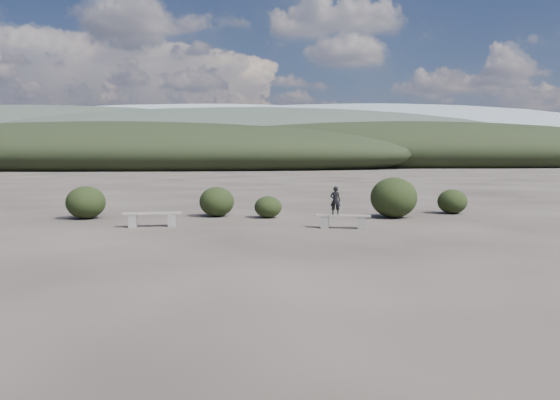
{
  "coord_description": "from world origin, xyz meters",
  "views": [
    {
      "loc": [
        -0.21,
        -12.59,
        2.4
      ],
      "look_at": [
        0.57,
        3.5,
        1.1
      ],
      "focal_mm": 35.0,
      "sensor_mm": 36.0,
      "label": 1
    }
  ],
  "objects": [
    {
      "name": "shrub_c",
      "position": [
        0.34,
        8.5,
        0.43
      ],
      "size": [
        1.06,
        1.06,
        0.85
      ],
      "primitive_type": "ellipsoid",
      "color": "black",
      "rests_on": "ground"
    },
    {
      "name": "shrub_b",
      "position": [
        -1.68,
        9.08,
        0.59
      ],
      "size": [
        1.38,
        1.38,
        1.18
      ],
      "primitive_type": "ellipsoid",
      "color": "black",
      "rests_on": "ground"
    },
    {
      "name": "bench_left",
      "position": [
        -3.66,
        6.0,
        0.3
      ],
      "size": [
        1.99,
        0.63,
        0.49
      ],
      "rotation": [
        0.0,
        0.0,
        0.11
      ],
      "color": "gray",
      "rests_on": "ground"
    },
    {
      "name": "mountain_ridges",
      "position": [
        -7.48,
        339.06,
        10.84
      ],
      "size": [
        500.0,
        400.0,
        56.0
      ],
      "color": "black",
      "rests_on": "ground"
    },
    {
      "name": "shrub_f",
      "position": [
        -6.64,
        8.54,
        0.63
      ],
      "size": [
        1.48,
        1.48,
        1.25
      ],
      "primitive_type": "ellipsoid",
      "color": "black",
      "rests_on": "ground"
    },
    {
      "name": "shrub_d",
      "position": [
        5.23,
        8.32,
        0.79
      ],
      "size": [
        1.8,
        1.8,
        1.58
      ],
      "primitive_type": "ellipsoid",
      "color": "black",
      "rests_on": "ground"
    },
    {
      "name": "bench_right",
      "position": [
        2.75,
        5.26,
        0.28
      ],
      "size": [
        1.86,
        0.76,
        0.46
      ],
      "rotation": [
        0.0,
        0.0,
        -0.22
      ],
      "color": "gray",
      "rests_on": "ground"
    },
    {
      "name": "shrub_e",
      "position": [
        8.08,
        9.7,
        0.51
      ],
      "size": [
        1.22,
        1.22,
        1.02
      ],
      "primitive_type": "ellipsoid",
      "color": "black",
      "rests_on": "ground"
    },
    {
      "name": "ground",
      "position": [
        0.0,
        0.0,
        0.0
      ],
      "size": [
        1200.0,
        1200.0,
        0.0
      ],
      "primitive_type": "plane",
      "color": "#2C2622",
      "rests_on": "ground"
    },
    {
      "name": "seated_person",
      "position": [
        2.49,
        5.31,
        0.93
      ],
      "size": [
        0.38,
        0.29,
        0.94
      ],
      "primitive_type": "imported",
      "rotation": [
        0.0,
        0.0,
        2.95
      ],
      "color": "black",
      "rests_on": "bench_right"
    }
  ]
}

